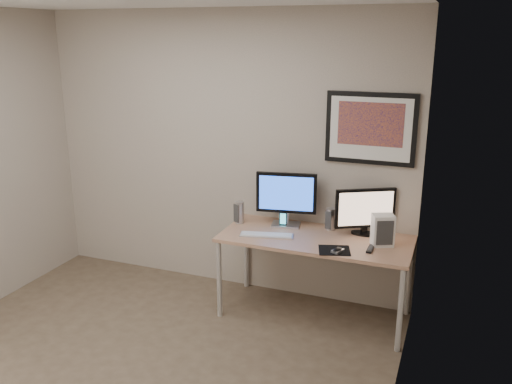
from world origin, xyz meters
TOP-DOWN VIEW (x-y plane):
  - floor at (0.00, 0.00)m, footprint 3.60×3.60m
  - room at (0.00, 0.45)m, footprint 3.60×3.60m
  - desk at (1.00, 1.35)m, footprint 1.60×0.70m
  - framed_art at (1.35, 1.68)m, footprint 0.75×0.04m
  - monitor_large at (0.67, 1.53)m, footprint 0.53×0.21m
  - monitor_tv at (1.37, 1.56)m, footprint 0.47×0.28m
  - speaker_left at (0.26, 1.45)m, footprint 0.11×0.11m
  - speaker_right at (1.07, 1.58)m, footprint 0.10×0.10m
  - phone_dock at (0.66, 1.49)m, footprint 0.07×0.07m
  - keyboard at (0.60, 1.23)m, footprint 0.47×0.22m
  - mousepad at (1.21, 1.12)m, footprint 0.30×0.28m
  - mouse at (1.24, 1.09)m, footprint 0.09×0.11m
  - remote at (1.48, 1.23)m, footprint 0.05×0.16m
  - fan_unit at (1.55, 1.37)m, footprint 0.20×0.18m

SIDE VIEW (x-z plane):
  - floor at x=0.00m, z-range 0.00..0.00m
  - desk at x=1.00m, z-range 0.30..1.03m
  - mousepad at x=1.21m, z-range 0.73..0.73m
  - keyboard at x=0.60m, z-range 0.73..0.75m
  - remote at x=1.48m, z-range 0.73..0.75m
  - mouse at x=1.24m, z-range 0.73..0.77m
  - phone_dock at x=0.66m, z-range 0.73..0.87m
  - speaker_right at x=1.07m, z-range 0.73..0.92m
  - speaker_left at x=0.26m, z-range 0.73..0.93m
  - fan_unit at x=1.55m, z-range 0.73..0.99m
  - monitor_tv at x=1.37m, z-range 0.74..1.15m
  - monitor_large at x=0.67m, z-range 0.76..1.24m
  - framed_art at x=1.35m, z-range 1.32..1.92m
  - room at x=0.00m, z-range -0.16..3.44m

